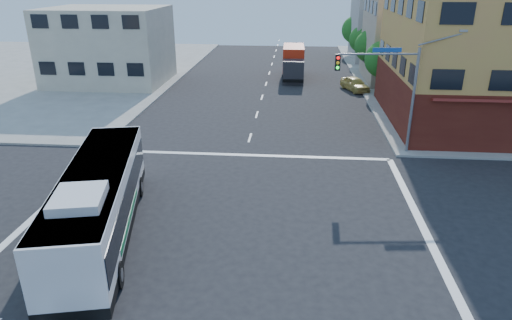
{
  "coord_description": "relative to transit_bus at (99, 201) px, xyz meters",
  "views": [
    {
      "loc": [
        3.21,
        -18.62,
        11.16
      ],
      "look_at": [
        1.19,
        4.58,
        1.68
      ],
      "focal_mm": 32.0,
      "sensor_mm": 36.0,
      "label": 1
    }
  ],
  "objects": [
    {
      "name": "box_truck",
      "position": [
        8.26,
        35.36,
        -0.07
      ],
      "size": [
        2.43,
        7.89,
        3.54
      ],
      "rotation": [
        0.0,
        0.0,
        0.01
      ],
      "color": "#27262C",
      "rests_on": "ground"
    },
    {
      "name": "building_east_near",
      "position": [
        22.33,
        35.11,
        2.72
      ],
      "size": [
        12.06,
        10.06,
        9.0
      ],
      "color": "tan",
      "rests_on": "ground"
    },
    {
      "name": "street_tree_d",
      "position": [
        17.25,
        53.05,
        2.1
      ],
      "size": [
        4.0,
        4.0,
        6.03
      ],
      "color": "#3C2815",
      "rests_on": "ground"
    },
    {
      "name": "street_tree_a",
      "position": [
        17.25,
        29.05,
        1.81
      ],
      "size": [
        3.6,
        3.6,
        5.53
      ],
      "color": "#3C2815",
      "rests_on": "ground"
    },
    {
      "name": "signal_mast_ne",
      "position": [
        14.43,
        11.75,
        3.2
      ],
      "size": [
        7.91,
        1.13,
        8.07
      ],
      "color": "gray",
      "rests_on": "ground"
    },
    {
      "name": "ground",
      "position": [
        5.35,
        1.13,
        -1.78
      ],
      "size": [
        120.0,
        120.0,
        0.0
      ],
      "primitive_type": "plane",
      "color": "black",
      "rests_on": "ground"
    },
    {
      "name": "transit_bus",
      "position": [
        0.0,
        0.0,
        0.0
      ],
      "size": [
        5.24,
        12.58,
        3.64
      ],
      "rotation": [
        0.0,
        0.0,
        0.22
      ],
      "color": "black",
      "rests_on": "ground"
    },
    {
      "name": "parked_car",
      "position": [
        14.7,
        29.77,
        -1.08
      ],
      "size": [
        3.07,
        4.43,
        1.4
      ],
      "primitive_type": "imported",
      "rotation": [
        0.0,
        0.0,
        0.38
      ],
      "color": "tan",
      "rests_on": "ground"
    },
    {
      "name": "street_tree_b",
      "position": [
        17.25,
        37.05,
        1.97
      ],
      "size": [
        3.8,
        3.8,
        5.79
      ],
      "color": "#3C2815",
      "rests_on": "ground"
    },
    {
      "name": "building_west",
      "position": [
        -11.67,
        31.11,
        2.22
      ],
      "size": [
        12.06,
        10.06,
        8.0
      ],
      "color": "beige",
      "rests_on": "ground"
    },
    {
      "name": "building_east_far",
      "position": [
        22.33,
        49.11,
        3.22
      ],
      "size": [
        12.06,
        10.06,
        10.0
      ],
      "color": "#9E9E99",
      "rests_on": "ground"
    },
    {
      "name": "street_tree_c",
      "position": [
        17.25,
        45.05,
        1.68
      ],
      "size": [
        3.4,
        3.4,
        5.29
      ],
      "color": "#3C2815",
      "rests_on": "ground"
    }
  ]
}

